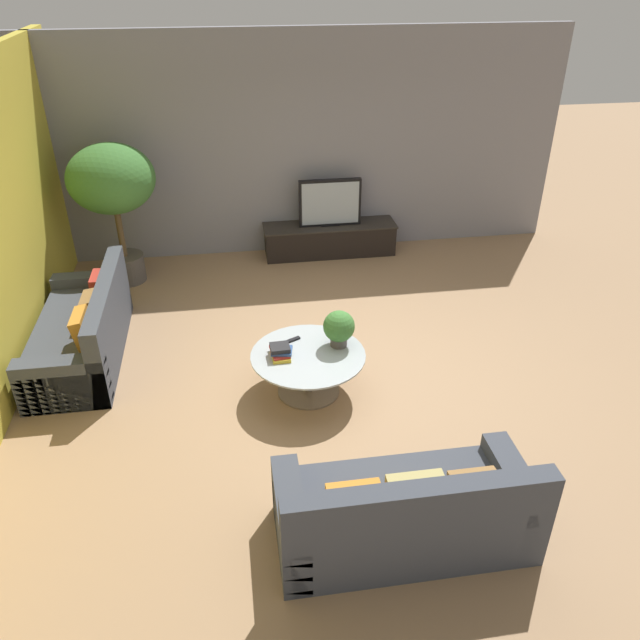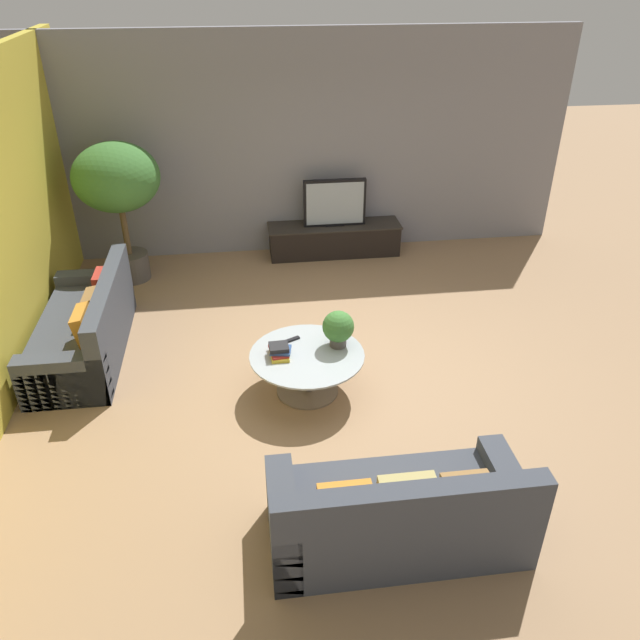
{
  "view_description": "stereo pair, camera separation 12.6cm",
  "coord_description": "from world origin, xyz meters",
  "px_view_note": "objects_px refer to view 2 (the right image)",
  "views": [
    {
      "loc": [
        -1.02,
        -5.27,
        3.8
      ],
      "look_at": [
        -0.19,
        0.15,
        0.55
      ],
      "focal_mm": 35.0,
      "sensor_mm": 36.0,
      "label": 1
    },
    {
      "loc": [
        -0.9,
        -5.28,
        3.8
      ],
      "look_at": [
        -0.19,
        0.15,
        0.55
      ],
      "focal_mm": 35.0,
      "sensor_mm": 36.0,
      "label": 2
    }
  ],
  "objects_px": {
    "couch_near_entry": "(398,515)",
    "potted_palm_tall": "(117,185)",
    "media_console": "(334,239)",
    "couch_by_wall": "(86,330)",
    "coffee_table": "(307,365)",
    "television": "(335,203)",
    "potted_plant_tabletop": "(338,328)"
  },
  "relations": [
    {
      "from": "coffee_table",
      "to": "couch_near_entry",
      "type": "height_order",
      "value": "couch_near_entry"
    },
    {
      "from": "media_console",
      "to": "potted_plant_tabletop",
      "type": "distance_m",
      "value": 3.18
    },
    {
      "from": "couch_by_wall",
      "to": "couch_near_entry",
      "type": "xyz_separation_m",
      "value": [
        2.73,
        -2.94,
        0.0
      ]
    },
    {
      "from": "television",
      "to": "coffee_table",
      "type": "relative_size",
      "value": 0.78
    },
    {
      "from": "couch_by_wall",
      "to": "coffee_table",
      "type": "bearing_deg",
      "value": 66.15
    },
    {
      "from": "television",
      "to": "potted_palm_tall",
      "type": "distance_m",
      "value": 2.89
    },
    {
      "from": "coffee_table",
      "to": "media_console",
      "type": "bearing_deg",
      "value": 76.83
    },
    {
      "from": "media_console",
      "to": "couch_near_entry",
      "type": "distance_m",
      "value": 5.18
    },
    {
      "from": "television",
      "to": "couch_by_wall",
      "type": "bearing_deg",
      "value": -143.78
    },
    {
      "from": "potted_palm_tall",
      "to": "coffee_table",
      "type": "bearing_deg",
      "value": -53.82
    },
    {
      "from": "coffee_table",
      "to": "potted_plant_tabletop",
      "type": "bearing_deg",
      "value": 19.69
    },
    {
      "from": "couch_by_wall",
      "to": "couch_near_entry",
      "type": "height_order",
      "value": "same"
    },
    {
      "from": "couch_near_entry",
      "to": "potted_palm_tall",
      "type": "xyz_separation_m",
      "value": [
        -2.49,
        4.73,
        1.01
      ]
    },
    {
      "from": "television",
      "to": "potted_plant_tabletop",
      "type": "relative_size",
      "value": 2.33
    },
    {
      "from": "coffee_table",
      "to": "potted_palm_tall",
      "type": "relative_size",
      "value": 0.61
    },
    {
      "from": "media_console",
      "to": "couch_by_wall",
      "type": "height_order",
      "value": "couch_by_wall"
    },
    {
      "from": "media_console",
      "to": "couch_by_wall",
      "type": "xyz_separation_m",
      "value": [
        -3.04,
        -2.23,
        0.06
      ]
    },
    {
      "from": "couch_near_entry",
      "to": "couch_by_wall",
      "type": "bearing_deg",
      "value": -47.11
    },
    {
      "from": "television",
      "to": "potted_palm_tall",
      "type": "xyz_separation_m",
      "value": [
        -2.81,
        -0.44,
        0.53
      ]
    },
    {
      "from": "couch_near_entry",
      "to": "television",
      "type": "bearing_deg",
      "value": -93.45
    },
    {
      "from": "media_console",
      "to": "coffee_table",
      "type": "relative_size",
      "value": 1.69
    },
    {
      "from": "couch_by_wall",
      "to": "couch_near_entry",
      "type": "bearing_deg",
      "value": 42.89
    },
    {
      "from": "media_console",
      "to": "potted_palm_tall",
      "type": "relative_size",
      "value": 1.04
    },
    {
      "from": "television",
      "to": "couch_near_entry",
      "type": "relative_size",
      "value": 0.47
    },
    {
      "from": "couch_by_wall",
      "to": "potted_palm_tall",
      "type": "height_order",
      "value": "potted_palm_tall"
    },
    {
      "from": "potted_palm_tall",
      "to": "couch_by_wall",
      "type": "bearing_deg",
      "value": -97.44
    },
    {
      "from": "coffee_table",
      "to": "couch_near_entry",
      "type": "relative_size",
      "value": 0.6
    },
    {
      "from": "media_console",
      "to": "potted_plant_tabletop",
      "type": "bearing_deg",
      "value": -97.96
    },
    {
      "from": "coffee_table",
      "to": "potted_plant_tabletop",
      "type": "distance_m",
      "value": 0.48
    },
    {
      "from": "couch_by_wall",
      "to": "potted_palm_tall",
      "type": "distance_m",
      "value": 2.07
    },
    {
      "from": "couch_by_wall",
      "to": "potted_palm_tall",
      "type": "xyz_separation_m",
      "value": [
        0.23,
        1.79,
        1.01
      ]
    },
    {
      "from": "coffee_table",
      "to": "couch_near_entry",
      "type": "bearing_deg",
      "value": -76.98
    }
  ]
}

